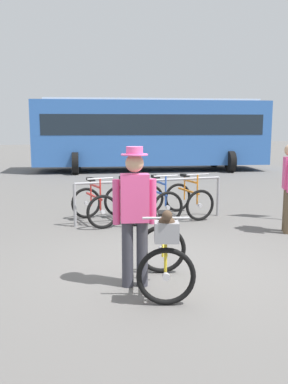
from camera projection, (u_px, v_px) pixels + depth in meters
The scene contains 9 objects.
ground_plane at pixel (166, 269), 5.79m from camera, with size 80.00×80.00×0.00m, color #605E5B.
bike_rack_rail at pixel (151, 189), 8.59m from camera, with size 3.21×0.13×0.88m.
racked_bike_red at pixel (94, 205), 8.44m from camera, with size 0.81×1.19×0.97m.
racked_bike_teal at pixel (127, 203), 8.66m from camera, with size 0.80×1.19×0.98m.
racked_bike_blue at pixel (159, 201), 8.89m from camera, with size 0.70×1.11×0.97m.
racked_bike_orange at pixel (188, 199), 9.11m from camera, with size 0.75×1.15×0.97m.
featured_bicycle at pixel (164, 252), 4.93m from camera, with size 0.95×1.25×1.09m.
person_with_featured_bike at pixel (135, 211), 5.03m from camera, with size 0.52×0.32×1.72m.
bus_distant at pixel (151, 131), 18.26m from camera, with size 10.29×4.61×3.08m.
Camera 1 is at (-1.97, -5.19, 1.97)m, focal length 38.95 mm.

